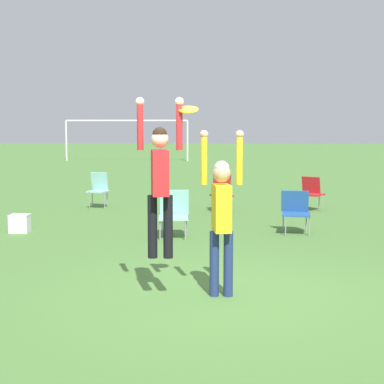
# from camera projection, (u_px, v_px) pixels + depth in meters

# --- Properties ---
(ground_plane) EXTENTS (120.00, 120.00, 0.00)m
(ground_plane) POSITION_uv_depth(u_px,v_px,m) (214.00, 296.00, 8.13)
(ground_plane) COLOR #4C7A38
(person_jumping) EXTENTS (0.58, 0.46, 1.98)m
(person_jumping) POSITION_uv_depth(u_px,v_px,m) (160.00, 175.00, 7.87)
(person_jumping) COLOR black
(person_jumping) RESTS_ON ground_plane
(person_defending) EXTENTS (0.55, 0.42, 2.09)m
(person_defending) POSITION_uv_depth(u_px,v_px,m) (221.00, 209.00, 8.00)
(person_defending) COLOR navy
(person_defending) RESTS_ON ground_plane
(frisbee) EXTENTS (0.24, 0.23, 0.09)m
(frisbee) POSITION_uv_depth(u_px,v_px,m) (188.00, 109.00, 7.76)
(frisbee) COLOR yellow
(camping_chair_1) EXTENTS (0.57, 0.61, 0.91)m
(camping_chair_1) POSITION_uv_depth(u_px,v_px,m) (99.00, 187.00, 16.54)
(camping_chair_1) COLOR gray
(camping_chair_1) RESTS_ON ground_plane
(camping_chair_2) EXTENTS (0.61, 0.65, 0.83)m
(camping_chair_2) POSITION_uv_depth(u_px,v_px,m) (296.00, 209.00, 12.74)
(camping_chair_2) COLOR gray
(camping_chair_2) RESTS_ON ground_plane
(camping_chair_3) EXTENTS (0.62, 0.67, 0.91)m
(camping_chair_3) POSITION_uv_depth(u_px,v_px,m) (222.00, 190.00, 15.83)
(camping_chair_3) COLOR gray
(camping_chair_3) RESTS_ON ground_plane
(camping_chair_4) EXTENTS (0.60, 0.64, 0.90)m
(camping_chair_4) POSITION_uv_depth(u_px,v_px,m) (174.00, 211.00, 12.28)
(camping_chair_4) COLOR gray
(camping_chair_4) RESTS_ON ground_plane
(camping_chair_5) EXTENTS (0.68, 0.75, 0.83)m
(camping_chair_5) POSITION_uv_depth(u_px,v_px,m) (312.00, 191.00, 16.11)
(camping_chair_5) COLOR gray
(camping_chair_5) RESTS_ON ground_plane
(cooler_box) EXTENTS (0.38, 0.32, 0.36)m
(cooler_box) POSITION_uv_depth(u_px,v_px,m) (20.00, 223.00, 12.82)
(cooler_box) COLOR white
(cooler_box) RESTS_ON ground_plane
(soccer_goal) EXTENTS (7.10, 0.10, 2.35)m
(soccer_goal) POSITION_uv_depth(u_px,v_px,m) (126.00, 129.00, 36.72)
(soccer_goal) COLOR white
(soccer_goal) RESTS_ON ground_plane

